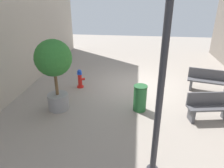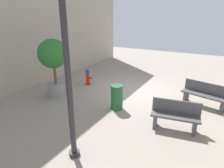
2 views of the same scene
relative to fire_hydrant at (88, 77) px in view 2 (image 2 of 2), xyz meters
name	(u,v)px [view 2 (image 2 of 2)]	position (x,y,z in m)	size (l,w,h in m)	color
ground_plane	(137,90)	(-2.60, -0.50, -0.42)	(23.40, 23.40, 0.00)	gray
fire_hydrant	(88,77)	(0.00, 0.00, 0.00)	(0.36, 0.38, 0.84)	red
bench_near	(205,94)	(-5.57, -0.28, 0.08)	(1.80, 0.84, 0.95)	#4C4C51
bench_far	(175,115)	(-4.92, 2.01, 0.07)	(1.53, 0.69, 0.95)	#4C4C51
planter_tree	(53,59)	(0.30, 1.94, 1.29)	(1.25, 1.25, 2.57)	gray
street_lamp	(66,53)	(-2.96, 4.56, 2.25)	(0.36, 0.36, 4.35)	#2D2D33
trash_bin	(117,97)	(-2.65, 1.68, 0.06)	(0.49, 0.49, 0.96)	#266633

